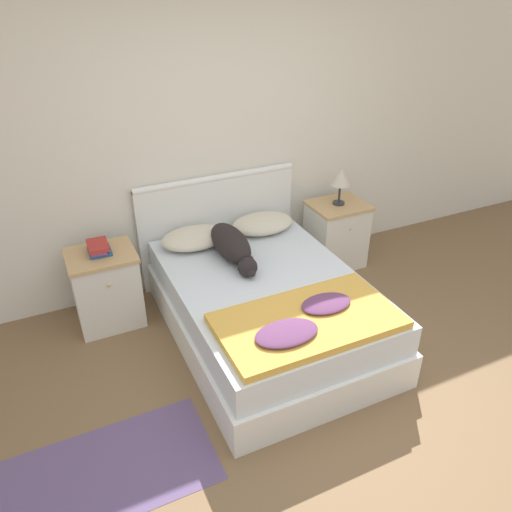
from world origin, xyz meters
The scene contains 13 objects.
ground_plane centered at (0.00, 0.00, 0.00)m, with size 16.00×16.00×0.00m, color brown.
wall_back centered at (0.00, 2.13, 1.27)m, with size 9.00×0.06×2.55m.
bed centered at (-0.03, 1.06, 0.25)m, with size 1.38×1.96×0.52m.
headboard centered at (-0.03, 2.06, 0.52)m, with size 1.46×0.06×1.00m.
nightstand_left centered at (-1.12, 1.76, 0.32)m, with size 0.52×0.45×0.64m.
nightstand_right centered at (1.05, 1.76, 0.32)m, with size 0.52×0.45×0.64m.
pillow_left centered at (-0.35, 1.79, 0.59)m, with size 0.56×0.38×0.14m.
pillow_right centered at (0.28, 1.79, 0.59)m, with size 0.56×0.38×0.14m.
quilt centered at (-0.04, 0.45, 0.55)m, with size 1.20×0.66×0.10m.
dog centered at (-0.14, 1.48, 0.63)m, with size 0.25×0.82×0.24m.
book_stack centered at (-1.12, 1.78, 0.68)m, with size 0.17×0.23×0.08m.
table_lamp centered at (1.05, 1.76, 0.89)m, with size 0.18×0.18×0.34m.
rug centered at (-1.45, 0.32, 0.00)m, with size 1.28×0.69×0.00m.
Camera 1 is at (-1.44, -1.75, 2.56)m, focal length 35.00 mm.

